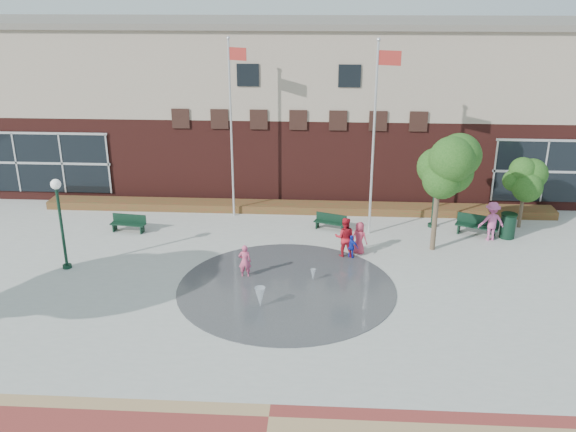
# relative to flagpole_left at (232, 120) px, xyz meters

# --- Properties ---
(ground) EXTENTS (120.00, 120.00, 0.00)m
(ground) POSITION_rel_flagpole_left_xyz_m (3.11, -10.74, -4.88)
(ground) COLOR #666056
(ground) RESTS_ON ground
(plaza_concrete) EXTENTS (46.00, 18.00, 0.01)m
(plaza_concrete) POSITION_rel_flagpole_left_xyz_m (3.11, -6.74, -4.88)
(plaza_concrete) COLOR #A8A8A0
(plaza_concrete) RESTS_ON ground
(splash_pad) EXTENTS (8.40, 8.40, 0.01)m
(splash_pad) POSITION_rel_flagpole_left_xyz_m (3.11, -7.74, -4.88)
(splash_pad) COLOR #383A3D
(splash_pad) RESTS_ON ground
(library_building) EXTENTS (44.40, 10.40, 9.20)m
(library_building) POSITION_rel_flagpole_left_xyz_m (3.11, 6.74, -0.24)
(library_building) COLOR #4F1E1A
(library_building) RESTS_ON ground
(flower_bed) EXTENTS (26.00, 1.20, 0.40)m
(flower_bed) POSITION_rel_flagpole_left_xyz_m (3.11, 0.86, -4.88)
(flower_bed) COLOR maroon
(flower_bed) RESTS_ON ground
(flagpole_left) EXTENTS (0.95, 0.48, 8.77)m
(flagpole_left) POSITION_rel_flagpole_left_xyz_m (0.00, 0.00, 0.00)
(flagpole_left) COLOR silver
(flagpole_left) RESTS_ON ground
(flagpole_right) EXTENTS (1.06, 0.40, 8.88)m
(flagpole_right) POSITION_rel_flagpole_left_xyz_m (6.68, -1.96, 0.08)
(flagpole_right) COLOR silver
(flagpole_right) RESTS_ON ground
(lamp_left) EXTENTS (0.41, 0.41, 3.84)m
(lamp_left) POSITION_rel_flagpole_left_xyz_m (-6.03, -6.51, -2.49)
(lamp_left) COLOR #123121
(lamp_left) RESTS_ON ground
(lamp_right) EXTENTS (0.44, 0.44, 4.16)m
(lamp_right) POSITION_rel_flagpole_left_xyz_m (9.72, -0.94, -2.30)
(lamp_right) COLOR #123121
(lamp_right) RESTS_ON ground
(bench_left) EXTENTS (1.71, 0.67, 0.84)m
(bench_left) POSITION_rel_flagpole_left_xyz_m (-4.70, -2.46, -4.61)
(bench_left) COLOR #123121
(bench_left) RESTS_ON ground
(bench_mid) EXTENTS (1.58, 0.93, 0.77)m
(bench_mid) POSITION_rel_flagpole_left_xyz_m (4.80, -1.61, -4.63)
(bench_mid) COLOR #123121
(bench_mid) RESTS_ON ground
(bench_right) EXTENTS (1.97, 1.22, 0.96)m
(bench_right) POSITION_rel_flagpole_left_xyz_m (11.60, -1.91, -4.57)
(bench_right) COLOR #123121
(bench_right) RESTS_ON ground
(trash_can) EXTENTS (0.73, 0.73, 1.20)m
(trash_can) POSITION_rel_flagpole_left_xyz_m (12.94, -2.12, -4.27)
(trash_can) COLOR #123121
(trash_can) RESTS_ON ground
(tree_mid) EXTENTS (3.16, 3.16, 5.33)m
(tree_mid) POSITION_rel_flagpole_left_xyz_m (9.30, -3.67, -1.00)
(tree_mid) COLOR #4E3B2C
(tree_mid) RESTS_ON ground
(tree_small_right) EXTENTS (1.94, 1.94, 3.32)m
(tree_small_right) POSITION_rel_flagpole_left_xyz_m (13.90, -0.74, -2.46)
(tree_small_right) COLOR #4E3B2C
(tree_small_right) RESTS_ON ground
(water_jet_a) EXTENTS (0.39, 0.39, 0.76)m
(water_jet_a) POSITION_rel_flagpole_left_xyz_m (2.26, -9.30, -4.88)
(water_jet_a) COLOR white
(water_jet_a) RESTS_ON ground
(water_jet_b) EXTENTS (0.21, 0.21, 0.48)m
(water_jet_b) POSITION_rel_flagpole_left_xyz_m (4.11, -7.06, -4.88)
(water_jet_b) COLOR white
(water_jet_b) RESTS_ON ground
(child_splash) EXTENTS (0.52, 0.36, 1.37)m
(child_splash) POSITION_rel_flagpole_left_xyz_m (1.40, -6.85, -4.19)
(child_splash) COLOR #DA4E77
(child_splash) RESTS_ON ground
(adult_red) EXTENTS (0.89, 0.70, 1.76)m
(adult_red) POSITION_rel_flagpole_left_xyz_m (5.40, -4.61, -4.00)
(adult_red) COLOR red
(adult_red) RESTS_ON ground
(adult_pink) EXTENTS (0.84, 0.75, 1.44)m
(adult_pink) POSITION_rel_flagpole_left_xyz_m (6.05, -4.26, -4.16)
(adult_pink) COLOR #CE3A55
(adult_pink) RESTS_ON ground
(child_blue) EXTENTS (0.67, 0.49, 1.06)m
(child_blue) POSITION_rel_flagpole_left_xyz_m (5.69, -4.82, -4.35)
(child_blue) COLOR #192FC7
(child_blue) RESTS_ON ground
(person_bench) EXTENTS (1.26, 0.83, 1.83)m
(person_bench) POSITION_rel_flagpole_left_xyz_m (12.11, -2.39, -3.97)
(person_bench) COLOR #CD5596
(person_bench) RESTS_ON ground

